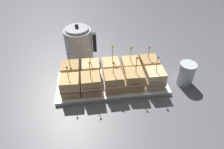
{
  "coord_description": "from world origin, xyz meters",
  "views": [
    {
      "loc": [
        -0.09,
        -0.7,
        0.65
      ],
      "look_at": [
        0.0,
        0.0,
        0.06
      ],
      "focal_mm": 32.0,
      "sensor_mm": 36.0,
      "label": 1
    }
  ],
  "objects_px": {
    "serving_platter": "(112,83)",
    "sandwich_back_far_left": "(71,72)",
    "sandwich_front_left": "(91,84)",
    "sandwich_back_right": "(130,67)",
    "sandwich_back_left": "(91,70)",
    "sandwich_front_far_right": "(155,78)",
    "sandwich_back_far_right": "(149,65)",
    "drinking_glass": "(186,74)",
    "sandwich_front_right": "(134,80)",
    "sandwich_front_far_left": "(70,86)",
    "sandwich_back_center": "(111,69)",
    "sandwich_front_center": "(113,82)",
    "kettle_steel": "(79,44)"
  },
  "relations": [
    {
      "from": "serving_platter",
      "to": "sandwich_back_far_left",
      "type": "distance_m",
      "value": 0.2
    },
    {
      "from": "sandwich_front_left",
      "to": "sandwich_back_right",
      "type": "xyz_separation_m",
      "value": [
        0.19,
        0.1,
        -0.0
      ]
    },
    {
      "from": "sandwich_back_left",
      "to": "sandwich_front_far_right",
      "type": "bearing_deg",
      "value": -18.62
    },
    {
      "from": "sandwich_back_right",
      "to": "sandwich_front_far_right",
      "type": "bearing_deg",
      "value": -46.52
    },
    {
      "from": "sandwich_back_right",
      "to": "sandwich_back_far_right",
      "type": "xyz_separation_m",
      "value": [
        0.09,
        0.0,
        -0.0
      ]
    },
    {
      "from": "serving_platter",
      "to": "drinking_glass",
      "type": "relative_size",
      "value": 4.61
    },
    {
      "from": "sandwich_front_right",
      "to": "sandwich_front_far_right",
      "type": "height_order",
      "value": "same"
    },
    {
      "from": "sandwich_front_far_right",
      "to": "sandwich_back_far_left",
      "type": "height_order",
      "value": "sandwich_front_far_right"
    },
    {
      "from": "sandwich_front_far_left",
      "to": "sandwich_back_right",
      "type": "distance_m",
      "value": 0.3
    },
    {
      "from": "sandwich_back_right",
      "to": "drinking_glass",
      "type": "xyz_separation_m",
      "value": [
        0.25,
        -0.08,
        -0.0
      ]
    },
    {
      "from": "sandwich_back_center",
      "to": "sandwich_front_far_right",
      "type": "bearing_deg",
      "value": -26.91
    },
    {
      "from": "sandwich_front_far_right",
      "to": "sandwich_back_left",
      "type": "xyz_separation_m",
      "value": [
        -0.28,
        0.1,
        0.0
      ]
    },
    {
      "from": "sandwich_front_right",
      "to": "sandwich_back_far_left",
      "type": "distance_m",
      "value": 0.3
    },
    {
      "from": "sandwich_front_left",
      "to": "sandwich_back_far_left",
      "type": "bearing_deg",
      "value": 133.14
    },
    {
      "from": "sandwich_back_right",
      "to": "sandwich_back_left",
      "type": "bearing_deg",
      "value": -179.35
    },
    {
      "from": "sandwich_back_left",
      "to": "sandwich_back_far_right",
      "type": "xyz_separation_m",
      "value": [
        0.28,
        0.01,
        -0.0
      ]
    },
    {
      "from": "serving_platter",
      "to": "sandwich_front_far_left",
      "type": "relative_size",
      "value": 3.4
    },
    {
      "from": "serving_platter",
      "to": "sandwich_front_center",
      "type": "relative_size",
      "value": 3.44
    },
    {
      "from": "sandwich_back_far_right",
      "to": "sandwich_front_far_right",
      "type": "bearing_deg",
      "value": -89.85
    },
    {
      "from": "serving_platter",
      "to": "sandwich_back_center",
      "type": "distance_m",
      "value": 0.07
    },
    {
      "from": "sandwich_back_left",
      "to": "sandwich_back_center",
      "type": "xyz_separation_m",
      "value": [
        0.09,
        0.0,
        0.0
      ]
    },
    {
      "from": "sandwich_front_center",
      "to": "drinking_glass",
      "type": "height_order",
      "value": "sandwich_front_center"
    },
    {
      "from": "sandwich_front_left",
      "to": "sandwich_back_far_left",
      "type": "distance_m",
      "value": 0.13
    },
    {
      "from": "sandwich_back_far_left",
      "to": "sandwich_back_center",
      "type": "relative_size",
      "value": 0.86
    },
    {
      "from": "sandwich_front_left",
      "to": "sandwich_back_left",
      "type": "relative_size",
      "value": 1.04
    },
    {
      "from": "sandwich_front_far_left",
      "to": "sandwich_back_far_left",
      "type": "distance_m",
      "value": 0.09
    },
    {
      "from": "sandwich_front_center",
      "to": "sandwich_front_right",
      "type": "relative_size",
      "value": 0.9
    },
    {
      "from": "sandwich_back_right",
      "to": "drinking_glass",
      "type": "height_order",
      "value": "sandwich_back_right"
    },
    {
      "from": "sandwich_front_right",
      "to": "sandwich_back_center",
      "type": "height_order",
      "value": "sandwich_back_center"
    },
    {
      "from": "sandwich_back_far_right",
      "to": "sandwich_front_right",
      "type": "bearing_deg",
      "value": -134.2
    },
    {
      "from": "sandwich_back_center",
      "to": "serving_platter",
      "type": "bearing_deg",
      "value": -90.41
    },
    {
      "from": "sandwich_back_far_left",
      "to": "sandwich_back_left",
      "type": "bearing_deg",
      "value": -0.38
    },
    {
      "from": "sandwich_back_right",
      "to": "drinking_glass",
      "type": "distance_m",
      "value": 0.26
    },
    {
      "from": "sandwich_front_far_left",
      "to": "sandwich_back_center",
      "type": "bearing_deg",
      "value": 25.8
    },
    {
      "from": "kettle_steel",
      "to": "sandwich_front_right",
      "type": "bearing_deg",
      "value": -50.26
    },
    {
      "from": "serving_platter",
      "to": "sandwich_back_far_right",
      "type": "distance_m",
      "value": 0.2
    },
    {
      "from": "sandwich_front_center",
      "to": "sandwich_back_far_right",
      "type": "relative_size",
      "value": 1.04
    },
    {
      "from": "sandwich_front_far_left",
      "to": "sandwich_back_center",
      "type": "relative_size",
      "value": 0.89
    },
    {
      "from": "sandwich_back_left",
      "to": "serving_platter",
      "type": "bearing_deg",
      "value": -25.72
    },
    {
      "from": "sandwich_back_far_right",
      "to": "drinking_glass",
      "type": "height_order",
      "value": "sandwich_back_far_right"
    },
    {
      "from": "sandwich_back_right",
      "to": "sandwich_back_far_right",
      "type": "height_order",
      "value": "sandwich_back_right"
    },
    {
      "from": "sandwich_front_far_left",
      "to": "sandwich_back_far_right",
      "type": "height_order",
      "value": "sandwich_front_far_left"
    },
    {
      "from": "sandwich_front_right",
      "to": "sandwich_back_right",
      "type": "bearing_deg",
      "value": 88.15
    },
    {
      "from": "sandwich_back_far_left",
      "to": "sandwich_back_left",
      "type": "xyz_separation_m",
      "value": [
        0.09,
        -0.0,
        -0.0
      ]
    },
    {
      "from": "sandwich_front_center",
      "to": "sandwich_back_far_left",
      "type": "distance_m",
      "value": 0.21
    },
    {
      "from": "sandwich_front_center",
      "to": "sandwich_front_far_right",
      "type": "relative_size",
      "value": 0.9
    },
    {
      "from": "sandwich_front_far_left",
      "to": "sandwich_front_right",
      "type": "height_order",
      "value": "sandwich_front_right"
    },
    {
      "from": "sandwich_back_left",
      "to": "sandwich_back_center",
      "type": "height_order",
      "value": "sandwich_back_center"
    },
    {
      "from": "serving_platter",
      "to": "sandwich_front_right",
      "type": "xyz_separation_m",
      "value": [
        0.09,
        -0.05,
        0.05
      ]
    },
    {
      "from": "sandwich_front_right",
      "to": "kettle_steel",
      "type": "xyz_separation_m",
      "value": [
        -0.24,
        0.29,
        0.03
      ]
    }
  ]
}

